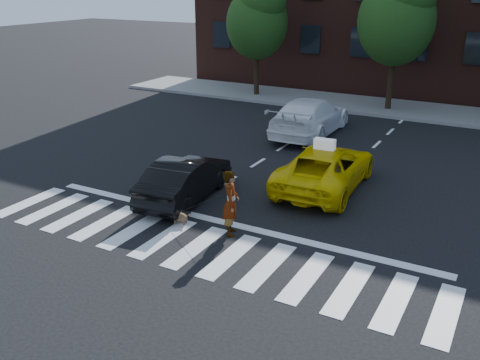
% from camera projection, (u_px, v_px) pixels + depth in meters
% --- Properties ---
extents(ground, '(120.00, 120.00, 0.00)m').
position_uv_depth(ground, '(196.00, 247.00, 13.47)').
color(ground, black).
rests_on(ground, ground).
extents(crosswalk, '(13.00, 2.40, 0.01)m').
position_uv_depth(crosswalk, '(196.00, 247.00, 13.47)').
color(crosswalk, silver).
rests_on(crosswalk, ground).
extents(stop_line, '(12.00, 0.30, 0.01)m').
position_uv_depth(stop_line, '(228.00, 223.00, 14.78)').
color(stop_line, silver).
rests_on(stop_line, ground).
extents(sidewalk_far, '(30.00, 4.00, 0.15)m').
position_uv_depth(sidewalk_far, '(380.00, 107.00, 27.79)').
color(sidewalk_far, slate).
rests_on(sidewalk_far, ground).
extents(tree_left, '(3.39, 3.38, 6.50)m').
position_uv_depth(tree_left, '(258.00, 16.00, 28.96)').
color(tree_left, black).
rests_on(tree_left, ground).
extents(tree_mid, '(3.69, 3.69, 7.10)m').
position_uv_depth(tree_mid, '(398.00, 12.00, 25.44)').
color(tree_mid, black).
rests_on(tree_mid, ground).
extents(taxi, '(2.49, 5.01, 1.36)m').
position_uv_depth(taxi, '(325.00, 168.00, 17.06)').
color(taxi, yellow).
rests_on(taxi, ground).
extents(black_sedan, '(1.89, 4.16, 1.32)m').
position_uv_depth(black_sedan, '(185.00, 179.00, 16.19)').
color(black_sedan, black).
rests_on(black_sedan, ground).
extents(white_suv, '(2.37, 5.50, 1.58)m').
position_uv_depth(white_suv, '(310.00, 116.00, 22.93)').
color(white_suv, white).
rests_on(white_suv, ground).
extents(woman, '(0.65, 0.76, 1.77)m').
position_uv_depth(woman, '(231.00, 203.00, 13.88)').
color(woman, '#999999').
rests_on(woman, ground).
extents(dog, '(0.64, 0.35, 0.37)m').
position_uv_depth(dog, '(178.00, 216.00, 14.69)').
color(dog, '#896345').
rests_on(dog, ground).
extents(taxi_sign, '(0.66, 0.31, 0.32)m').
position_uv_depth(taxi_sign, '(325.00, 144.00, 16.60)').
color(taxi_sign, white).
rests_on(taxi_sign, taxi).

